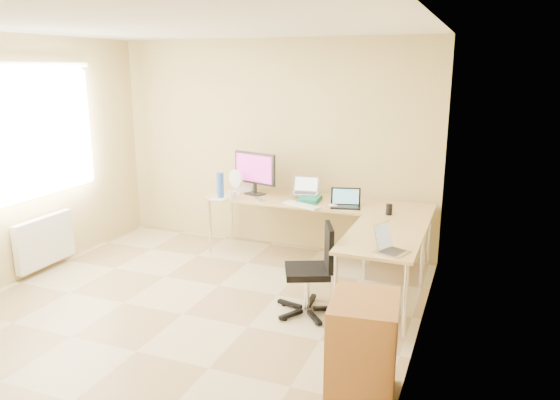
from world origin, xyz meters
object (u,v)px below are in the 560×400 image
at_px(desk_fan, 237,183).
at_px(laptop_black, 346,198).
at_px(keyboard, 301,205).
at_px(water_bottle, 220,185).
at_px(office_chair, 307,263).
at_px(laptop_center, 305,186).
at_px(desk_return, 383,271).
at_px(monitor, 255,173).
at_px(mug, 232,195).
at_px(desk_main, 317,230).
at_px(laptop_return, 392,242).
at_px(cabinet, 363,352).

bearing_deg(desk_fan, laptop_black, 17.05).
height_order(keyboard, water_bottle, water_bottle).
bearing_deg(office_chair, laptop_center, 86.48).
bearing_deg(laptop_black, desk_return, -68.52).
bearing_deg(monitor, mug, -98.42).
bearing_deg(laptop_black, water_bottle, 170.42).
relative_size(desk_main, water_bottle, 8.65).
xyz_separation_m(laptop_black, water_bottle, (-1.51, -0.11, 0.05)).
distance_m(desk_return, laptop_return, 0.68).
height_order(laptop_black, desk_fan, desk_fan).
bearing_deg(keyboard, mug, -158.48).
distance_m(monitor, laptop_black, 1.22).
relative_size(desk_return, office_chair, 1.50).
xyz_separation_m(desk_return, keyboard, (-1.07, 0.70, 0.38)).
distance_m(desk_main, monitor, 1.02).
relative_size(laptop_center, water_bottle, 1.01).
relative_size(desk_fan, cabinet, 0.36).
bearing_deg(office_chair, mug, 116.99).
relative_size(desk_main, mug, 23.79).
xyz_separation_m(desk_main, laptop_return, (1.13, -1.47, 0.46)).
distance_m(laptop_return, office_chair, 0.85).
bearing_deg(laptop_center, monitor, 175.84).
height_order(desk_main, laptop_return, laptop_return).
distance_m(keyboard, water_bottle, 1.04).
relative_size(mug, office_chair, 0.13).
bearing_deg(mug, water_bottle, 174.99).
distance_m(desk_return, cabinet, 1.52).
relative_size(keyboard, mug, 4.20).
relative_size(desk_return, laptop_black, 3.93).
xyz_separation_m(mug, office_chair, (1.31, -1.09, -0.28)).
relative_size(desk_return, monitor, 2.11).
distance_m(laptop_center, laptop_black, 0.61).
distance_m(laptop_black, mug, 1.35).
relative_size(desk_main, monitor, 4.31).
relative_size(desk_main, keyboard, 5.67).
height_order(laptop_return, cabinet, laptop_return).
height_order(monitor, keyboard, monitor).
relative_size(desk_main, laptop_black, 8.01).
xyz_separation_m(laptop_return, office_chair, (-0.78, 0.08, -0.33)).
height_order(laptop_center, desk_fan, desk_fan).
distance_m(laptop_black, keyboard, 0.50).
xyz_separation_m(monitor, cabinet, (1.93, -2.54, -0.63)).
bearing_deg(water_bottle, keyboard, -0.81).
xyz_separation_m(water_bottle, desk_fan, (0.10, 0.27, -0.01)).
xyz_separation_m(desk_return, laptop_black, (-0.59, 0.83, 0.47)).
bearing_deg(laptop_center, keyboard, -85.41).
relative_size(desk_fan, office_chair, 0.32).
height_order(desk_main, laptop_center, laptop_center).
relative_size(laptop_center, cabinet, 0.40).
bearing_deg(mug, desk_main, 17.21).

